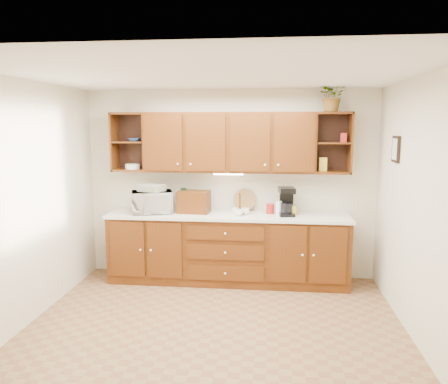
% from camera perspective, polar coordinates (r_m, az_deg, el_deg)
% --- Properties ---
extents(floor, '(4.00, 4.00, 0.00)m').
position_cam_1_polar(floor, '(4.80, -1.33, -17.52)').
color(floor, brown).
rests_on(floor, ground).
extents(ceiling, '(4.00, 4.00, 0.00)m').
position_cam_1_polar(ceiling, '(4.33, -1.45, 15.08)').
color(ceiling, white).
rests_on(ceiling, back_wall).
extents(back_wall, '(4.00, 0.00, 4.00)m').
position_cam_1_polar(back_wall, '(6.10, 0.78, 1.00)').
color(back_wall, beige).
rests_on(back_wall, floor).
extents(left_wall, '(0.00, 3.50, 3.50)m').
position_cam_1_polar(left_wall, '(5.04, -24.54, -1.43)').
color(left_wall, beige).
rests_on(left_wall, floor).
extents(right_wall, '(0.00, 3.50, 3.50)m').
position_cam_1_polar(right_wall, '(4.57, 24.34, -2.41)').
color(right_wall, beige).
rests_on(right_wall, floor).
extents(base_cabinets, '(3.20, 0.60, 0.90)m').
position_cam_1_polar(base_cabinets, '(5.98, 0.49, -7.49)').
color(base_cabinets, '#371A06').
rests_on(base_cabinets, floor).
extents(countertop, '(3.24, 0.64, 0.04)m').
position_cam_1_polar(countertop, '(5.86, 0.48, -3.09)').
color(countertop, silver).
rests_on(countertop, base_cabinets).
extents(upper_cabinets, '(3.20, 0.33, 0.80)m').
position_cam_1_polar(upper_cabinets, '(5.88, 0.73, 6.52)').
color(upper_cabinets, '#371A06').
rests_on(upper_cabinets, back_wall).
extents(undercabinet_light, '(0.40, 0.05, 0.02)m').
position_cam_1_polar(undercabinet_light, '(5.86, 0.58, 2.36)').
color(undercabinet_light, white).
rests_on(undercabinet_light, upper_cabinets).
extents(framed_picture, '(0.03, 0.24, 0.30)m').
position_cam_1_polar(framed_picture, '(5.36, 21.54, 5.23)').
color(framed_picture, black).
rests_on(framed_picture, right_wall).
extents(wicker_basket, '(0.33, 0.33, 0.15)m').
position_cam_1_polar(wicker_basket, '(5.96, -10.68, -2.11)').
color(wicker_basket, olive).
rests_on(wicker_basket, countertop).
extents(microwave, '(0.62, 0.51, 0.30)m').
position_cam_1_polar(microwave, '(5.99, -9.39, -1.31)').
color(microwave, beige).
rests_on(microwave, countertop).
extents(towel_stack, '(0.38, 0.33, 0.09)m').
position_cam_1_polar(towel_stack, '(5.96, -9.44, 0.54)').
color(towel_stack, tan).
rests_on(towel_stack, microwave).
extents(wine_bottle, '(0.09, 0.09, 0.33)m').
position_cam_1_polar(wine_bottle, '(6.02, -5.27, -1.02)').
color(wine_bottle, black).
rests_on(wine_bottle, countertop).
extents(woven_tray, '(0.31, 0.09, 0.31)m').
position_cam_1_polar(woven_tray, '(6.08, 2.71, -2.39)').
color(woven_tray, olive).
rests_on(woven_tray, countertop).
extents(bread_box, '(0.45, 0.30, 0.30)m').
position_cam_1_polar(bread_box, '(5.94, -3.99, -1.28)').
color(bread_box, '#371A06').
rests_on(bread_box, countertop).
extents(mug_tree, '(0.28, 0.27, 0.29)m').
position_cam_1_polar(mug_tree, '(5.81, 2.08, -2.53)').
color(mug_tree, '#371A06').
rests_on(mug_tree, countertop).
extents(canister_red, '(0.13, 0.13, 0.13)m').
position_cam_1_polar(canister_red, '(5.91, 6.04, -2.19)').
color(canister_red, maroon).
rests_on(canister_red, countertop).
extents(canister_white, '(0.10, 0.10, 0.18)m').
position_cam_1_polar(canister_white, '(5.83, 7.17, -2.10)').
color(canister_white, white).
rests_on(canister_white, countertop).
extents(canister_yellow, '(0.13, 0.13, 0.12)m').
position_cam_1_polar(canister_yellow, '(5.85, 8.98, -2.41)').
color(canister_yellow, gold).
rests_on(canister_yellow, countertop).
extents(coffee_maker, '(0.23, 0.28, 0.37)m').
position_cam_1_polar(coffee_maker, '(5.81, 8.16, -1.28)').
color(coffee_maker, black).
rests_on(coffee_maker, countertop).
extents(bowl_stack, '(0.17, 0.17, 0.04)m').
position_cam_1_polar(bowl_stack, '(6.14, -11.62, 6.69)').
color(bowl_stack, '#2A519A').
rests_on(bowl_stack, upper_cabinets).
extents(plate_stack, '(0.23, 0.23, 0.07)m').
position_cam_1_polar(plate_stack, '(6.17, -11.85, 3.29)').
color(plate_stack, white).
rests_on(plate_stack, upper_cabinets).
extents(pantry_box_yellow, '(0.11, 0.08, 0.18)m').
position_cam_1_polar(pantry_box_yellow, '(5.90, 12.81, 3.54)').
color(pantry_box_yellow, gold).
rests_on(pantry_box_yellow, upper_cabinets).
extents(pantry_box_red, '(0.10, 0.09, 0.12)m').
position_cam_1_polar(pantry_box_red, '(5.90, 15.42, 6.86)').
color(pantry_box_red, maroon).
rests_on(pantry_box_red, upper_cabinets).
extents(potted_plant, '(0.39, 0.35, 0.40)m').
position_cam_1_polar(potted_plant, '(5.86, 14.02, 12.09)').
color(potted_plant, '#999999').
rests_on(potted_plant, upper_cabinets).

